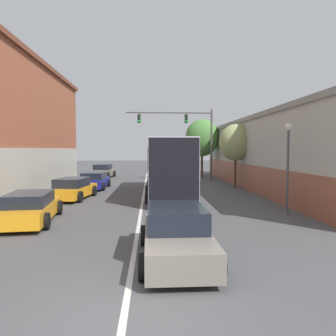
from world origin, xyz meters
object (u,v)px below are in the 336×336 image
bus (169,164)px  parked_car_left_distant (103,171)px  traffic_signal_gantry (187,130)px  street_tree_near (236,143)px  parked_car_left_mid (31,208)px  street_tree_far (202,138)px  hatchback_foreground (176,234)px  street_lamp (288,161)px  parked_car_left_near (73,189)px  parked_car_left_far (94,181)px

bus → parked_car_left_distant: bearing=25.3°
traffic_signal_gantry → street_tree_near: (3.22, -4.95, -1.27)m
parked_car_left_mid → street_tree_far: 23.44m
bus → hatchback_foreground: size_ratio=2.50×
street_tree_near → street_tree_far: bearing=96.6°
street_lamp → hatchback_foreground: bearing=-134.2°
street_tree_far → parked_car_left_distant: bearing=179.7°
street_tree_near → street_tree_far: street_tree_far is taller
parked_car_left_mid → parked_car_left_distant: size_ratio=1.14×
street_lamp → parked_car_left_near: bearing=153.6°
parked_car_left_far → street_tree_far: size_ratio=0.71×
parked_car_left_near → street_tree_near: 12.55m
hatchback_foreground → parked_car_left_mid: size_ratio=0.92×
bus → street_lamp: street_lamp is taller
bus → street_tree_far: 13.88m
parked_car_left_distant → street_tree_near: street_tree_near is taller
parked_car_left_near → traffic_signal_gantry: (7.88, 10.05, 4.13)m
hatchback_foreground → street_tree_near: (5.78, 16.01, 2.80)m
traffic_signal_gantry → parked_car_left_distant: bearing=151.0°
street_tree_near → street_tree_far: (-1.10, 9.44, 0.68)m
bus → hatchback_foreground: 12.48m
parked_car_left_far → street_lamp: 14.83m
parked_car_left_mid → street_lamp: (10.96, 0.91, 1.82)m
parked_car_left_far → traffic_signal_gantry: traffic_signal_gantry is taller
street_lamp → street_tree_far: (-0.74, 19.89, 1.73)m
bus → hatchback_foreground: bus is taller
hatchback_foreground → parked_car_left_distant: bearing=11.9°
parked_car_left_mid → street_lamp: size_ratio=1.16×
hatchback_foreground → traffic_signal_gantry: 21.50m
traffic_signal_gantry → parked_car_left_mid: bearing=-116.4°
parked_car_left_far → street_tree_near: bearing=-88.8°
street_lamp → parked_car_left_distant: bearing=119.0°
hatchback_foreground → parked_car_left_near: hatchback_foreground is taller
parked_car_left_far → parked_car_left_near: bearing=177.0°
hatchback_foreground → street_tree_far: 26.11m
parked_car_left_mid → parked_car_left_distant: (-0.11, 20.85, 0.08)m
parked_car_left_far → parked_car_left_distant: (-0.71, 9.48, 0.08)m
hatchback_foreground → parked_car_left_distant: 26.12m
parked_car_left_distant → street_tree_near: 15.11m
street_tree_near → street_tree_far: 9.53m
hatchback_foreground → street_tree_near: size_ratio=0.90×
parked_car_left_far → parked_car_left_distant: bearing=5.6°
street_tree_near → street_tree_far: size_ratio=0.80×
hatchback_foreground → street_tree_near: bearing=-20.4°
parked_car_left_near → street_tree_far: size_ratio=0.72×
parked_car_left_near → traffic_signal_gantry: 13.42m
bus → parked_car_left_mid: (-6.00, -7.75, -1.41)m
hatchback_foreground → parked_car_left_mid: hatchback_foreground is taller
street_tree_far → hatchback_foreground: bearing=-100.4°
parked_car_left_near → street_tree_near: size_ratio=0.91×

